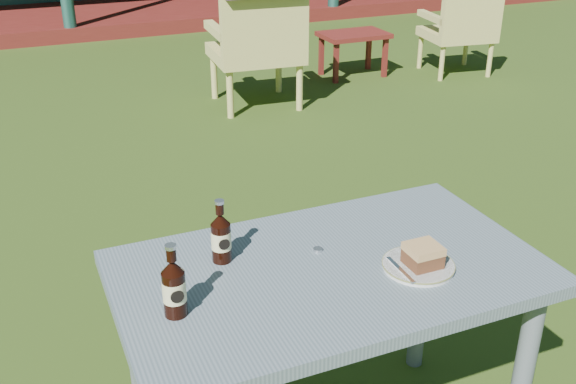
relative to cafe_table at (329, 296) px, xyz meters
name	(u,v)px	position (x,y,z in m)	size (l,w,h in m)	color
ground	(190,235)	(0.00, 1.60, -0.62)	(80.00, 80.00, 0.00)	#334916
cafe_table	(329,296)	(0.00, 0.00, 0.00)	(1.20, 0.70, 0.72)	slate
plate	(418,265)	(0.22, -0.11, 0.11)	(0.20, 0.20, 0.01)	silver
cake_slice	(423,255)	(0.23, -0.11, 0.15)	(0.09, 0.09, 0.06)	#522E1A
fork	(400,270)	(0.16, -0.12, 0.12)	(0.01, 0.14, 0.00)	silver
cola_bottle_near	(221,237)	(-0.27, 0.15, 0.18)	(0.06, 0.06, 0.19)	black
cola_bottle_far	(174,287)	(-0.46, -0.05, 0.18)	(0.06, 0.06, 0.20)	black
bottle_cap	(318,250)	(0.01, 0.09, 0.11)	(0.03, 0.03, 0.01)	silver
armchair_left	(258,45)	(1.09, 3.42, -0.11)	(0.71, 0.67, 0.90)	#CAC065
armchair_right	(462,28)	(3.14, 3.60, -0.18)	(0.64, 0.61, 0.77)	#CAC065
side_table	(354,39)	(2.21, 3.94, -0.28)	(0.60, 0.40, 0.40)	maroon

